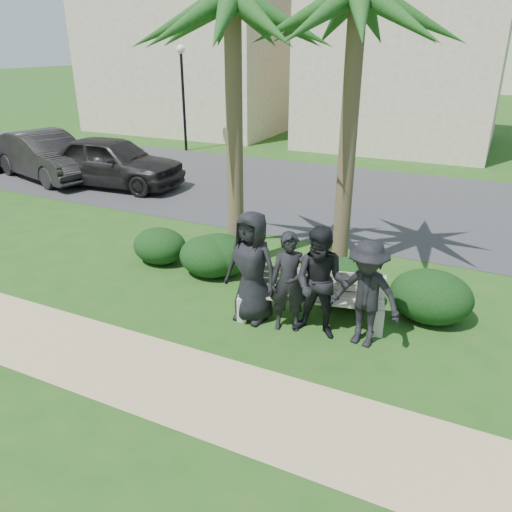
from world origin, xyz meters
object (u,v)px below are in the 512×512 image
object	(u,v)px
man_c	(321,284)
car_a	(112,162)
palm_left	(232,5)
car_b	(46,156)
street_lamp	(182,80)
man_b	(289,282)
palm_right	(358,0)
park_bench	(311,301)
man_d	(366,294)
man_a	(252,267)

from	to	relation	value
man_c	car_a	bearing A→B (deg)	145.67
palm_left	car_b	bearing A→B (deg)	158.29
street_lamp	man_c	xyz separation A→B (m)	(10.19, -11.77, -2.02)
man_b	car_b	distance (m)	12.60
car_a	man_c	bearing A→B (deg)	-127.06
palm_right	palm_left	bearing A→B (deg)	-163.18
park_bench	palm_left	size ratio (longest dim) A/B	0.43
park_bench	man_b	world-z (taller)	man_b
man_d	palm_left	xyz separation A→B (m)	(-3.16, 1.78, 4.10)
man_c	car_a	distance (m)	10.74
man_d	palm_right	distance (m)	4.92
man_a	car_a	bearing A→B (deg)	150.11
man_b	palm_left	bearing A→B (deg)	116.23
park_bench	man_d	bearing A→B (deg)	-30.87
man_a	palm_right	bearing A→B (deg)	78.40
man_d	car_b	bearing A→B (deg)	164.88
street_lamp	car_b	xyz separation A→B (m)	(-1.63, -6.20, -2.15)
man_d	man_a	bearing A→B (deg)	-169.61
palm_right	man_a	bearing A→B (deg)	-107.80
man_c	park_bench	bearing A→B (deg)	124.54
car_b	man_d	bearing A→B (deg)	-98.27
man_a	palm_left	world-z (taller)	palm_left
man_c	man_a	bearing A→B (deg)	177.81
man_a	palm_right	distance (m)	4.81
palm_right	park_bench	bearing A→B (deg)	-86.08
man_a	man_c	bearing A→B (deg)	6.00
street_lamp	man_b	bearing A→B (deg)	-50.63
palm_right	car_b	bearing A→B (deg)	164.79
street_lamp	car_a	xyz separation A→B (m)	(1.12, -6.02, -2.13)
car_a	park_bench	bearing A→B (deg)	-126.16
palm_right	man_d	bearing A→B (deg)	-65.21
palm_right	car_b	xyz separation A→B (m)	(-11.41, 3.10, -4.22)
street_lamp	man_d	xyz separation A→B (m)	(10.89, -11.70, -2.08)
man_c	man_d	distance (m)	0.70
man_d	car_b	world-z (taller)	man_d
man_c	car_b	distance (m)	13.07
man_a	car_b	distance (m)	11.99
palm_left	man_a	bearing A→B (deg)	-55.48
man_d	palm_right	bearing A→B (deg)	123.41
palm_right	man_c	bearing A→B (deg)	-80.53
man_c	car_b	bearing A→B (deg)	152.79
man_a	man_d	size ratio (longest dim) A/B	1.11
man_b	palm_right	size ratio (longest dim) A/B	0.28
man_a	man_c	distance (m)	1.20
man_c	palm_left	distance (m)	5.08
park_bench	man_b	size ratio (longest dim) A/B	1.50
street_lamp	car_b	world-z (taller)	street_lamp
street_lamp	man_a	size ratio (longest dim) A/B	2.24
man_c	man_d	xyz separation A→B (m)	(0.70, 0.06, -0.06)
man_d	palm_left	bearing A→B (deg)	159.25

